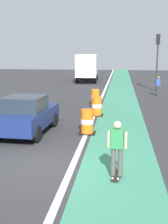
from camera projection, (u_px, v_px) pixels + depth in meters
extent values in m
plane|color=#2D2D30|center=(44.00, 167.00, 9.45)|extent=(100.00, 100.00, 0.00)
cube|color=#387F60|center=(121.00, 104.00, 20.82)|extent=(2.50, 80.00, 0.01)
cube|color=silver|center=(99.00, 103.00, 21.00)|extent=(0.20, 80.00, 0.01)
cube|color=black|center=(116.00, 175.00, 8.65)|extent=(0.30, 0.82, 0.02)
cylinder|color=silver|center=(118.00, 180.00, 8.39)|extent=(0.05, 0.11, 0.11)
cylinder|color=silver|center=(113.00, 179.00, 8.42)|extent=(0.05, 0.11, 0.11)
cylinder|color=silver|center=(120.00, 172.00, 8.88)|extent=(0.05, 0.11, 0.11)
cylinder|color=silver|center=(115.00, 172.00, 8.92)|extent=(0.05, 0.11, 0.11)
cylinder|color=#514C47|center=(120.00, 162.00, 8.54)|extent=(0.15, 0.15, 0.82)
cylinder|color=#514C47|center=(113.00, 161.00, 8.59)|extent=(0.15, 0.15, 0.82)
cube|color=#338C4C|center=(117.00, 139.00, 8.43)|extent=(0.38, 0.26, 0.56)
cylinder|color=beige|center=(126.00, 140.00, 8.38)|extent=(0.09, 0.09, 0.48)
cylinder|color=beige|center=(109.00, 139.00, 8.48)|extent=(0.09, 0.09, 0.48)
sphere|color=beige|center=(118.00, 125.00, 8.35)|extent=(0.22, 0.22, 0.22)
cube|color=navy|center=(27.00, 118.00, 13.27)|extent=(2.05, 4.19, 0.72)
cube|color=#232D38|center=(25.00, 104.00, 12.89)|extent=(1.70, 1.80, 0.64)
cylinder|color=black|center=(21.00, 119.00, 14.70)|extent=(0.31, 0.69, 0.68)
cylinder|color=black|center=(53.00, 120.00, 14.43)|extent=(0.31, 0.69, 0.68)
cylinder|color=black|center=(36.00, 134.00, 11.97)|extent=(0.31, 0.69, 0.68)
cylinder|color=orange|center=(87.00, 128.00, 13.24)|extent=(0.56, 0.56, 0.42)
cylinder|color=white|center=(87.00, 121.00, 13.18)|extent=(0.57, 0.57, 0.21)
cylinder|color=orange|center=(87.00, 114.00, 13.11)|extent=(0.56, 0.56, 0.42)
cube|color=black|center=(87.00, 133.00, 13.29)|extent=(0.73, 0.73, 0.04)
cylinder|color=orange|center=(97.00, 111.00, 16.97)|extent=(0.56, 0.56, 0.42)
cylinder|color=white|center=(97.00, 106.00, 16.91)|extent=(0.57, 0.57, 0.21)
cylinder|color=orange|center=(97.00, 100.00, 16.85)|extent=(0.56, 0.56, 0.42)
cube|color=black|center=(97.00, 115.00, 17.02)|extent=(0.73, 0.73, 0.04)
cylinder|color=orange|center=(95.00, 102.00, 20.10)|extent=(0.56, 0.56, 0.42)
cylinder|color=white|center=(95.00, 97.00, 20.04)|extent=(0.57, 0.57, 0.21)
cylinder|color=orange|center=(95.00, 93.00, 19.98)|extent=(0.56, 0.56, 0.42)
cube|color=black|center=(95.00, 105.00, 20.15)|extent=(0.73, 0.73, 0.04)
cube|color=silver|center=(87.00, 65.00, 34.95)|extent=(2.57, 5.71, 2.50)
cube|color=#B21E19|center=(89.00, 67.00, 38.81)|extent=(2.29, 2.01, 2.10)
cylinder|color=black|center=(81.00, 75.00, 38.90)|extent=(0.35, 0.97, 0.96)
cylinder|color=black|center=(97.00, 76.00, 38.75)|extent=(0.35, 0.97, 0.96)
cylinder|color=black|center=(77.00, 79.00, 33.96)|extent=(0.35, 0.97, 0.96)
cylinder|color=black|center=(95.00, 79.00, 33.81)|extent=(0.35, 0.97, 0.96)
cylinder|color=#2D2D2D|center=(157.00, 68.00, 27.04)|extent=(0.14, 0.14, 4.20)
cube|color=black|center=(158.00, 39.00, 26.52)|extent=(0.32, 0.32, 0.90)
sphere|color=red|center=(160.00, 36.00, 26.45)|extent=(0.16, 0.16, 0.16)
sphere|color=green|center=(160.00, 42.00, 26.56)|extent=(0.16, 0.16, 0.16)
cylinder|color=#33333D|center=(158.00, 91.00, 24.21)|extent=(0.20, 0.20, 0.86)
cube|color=#2D4CA5|center=(158.00, 82.00, 24.07)|extent=(0.34, 0.20, 0.54)
sphere|color=#9E7051|center=(158.00, 78.00, 23.99)|extent=(0.20, 0.20, 0.20)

